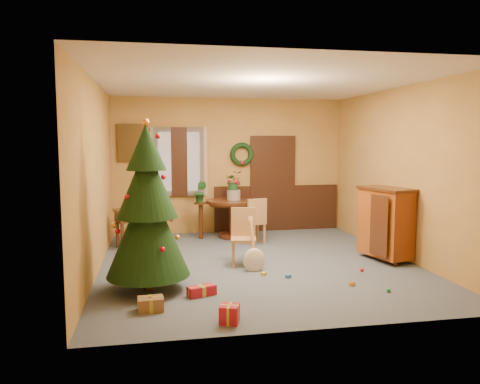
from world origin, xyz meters
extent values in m
plane|color=#3D4758|center=(0.00, 0.00, 0.00)|extent=(5.50, 5.50, 0.00)
plane|color=silver|center=(0.00, 0.00, 2.90)|extent=(5.50, 5.50, 0.00)
plane|color=olive|center=(0.00, 2.75, 1.45)|extent=(5.00, 0.00, 5.00)
plane|color=olive|center=(0.00, -2.75, 1.45)|extent=(5.00, 0.00, 5.00)
plane|color=olive|center=(-2.50, 0.00, 1.45)|extent=(0.00, 5.50, 5.50)
plane|color=olive|center=(2.50, 0.00, 1.45)|extent=(0.00, 5.50, 5.50)
cube|color=black|center=(1.05, 2.71, 0.50)|extent=(2.80, 0.06, 1.00)
cube|color=black|center=(0.95, 2.70, 1.05)|extent=(1.00, 0.08, 2.10)
cube|color=white|center=(0.95, 2.73, 1.00)|extent=(0.80, 0.03, 1.90)
cube|color=black|center=(-1.10, 2.70, 1.55)|extent=(1.05, 0.08, 1.45)
cube|color=white|center=(-1.10, 2.73, 1.55)|extent=(0.88, 0.03, 1.25)
cube|color=white|center=(-1.48, 2.65, 1.55)|extent=(0.42, 0.02, 1.45)
cube|color=white|center=(-0.72, 2.65, 1.55)|extent=(0.42, 0.02, 1.45)
torus|color=black|center=(0.25, 2.67, 1.70)|extent=(0.51, 0.11, 0.51)
cube|color=#4C3819|center=(-2.05, 2.71, 1.95)|extent=(0.62, 0.05, 0.78)
cube|color=gray|center=(-2.05, 2.74, 1.95)|extent=(0.48, 0.02, 0.62)
cylinder|color=black|center=(-0.03, 2.09, 0.75)|extent=(1.14, 1.14, 0.06)
cylinder|color=black|center=(-0.03, 2.09, 0.69)|extent=(1.02, 1.02, 0.04)
cylinder|color=black|center=(-0.03, 2.09, 0.39)|extent=(0.18, 0.18, 0.63)
cylinder|color=black|center=(-0.03, 2.09, 0.05)|extent=(0.61, 0.61, 0.10)
cylinder|color=slate|center=(-0.03, 2.09, 0.89)|extent=(0.27, 0.27, 0.20)
imported|color=#1E4C23|center=(-0.03, 2.09, 1.18)|extent=(0.36, 0.31, 0.40)
cube|color=olive|center=(-0.25, -0.08, 0.42)|extent=(0.46, 0.46, 0.05)
cube|color=olive|center=(-0.22, 0.09, 0.68)|extent=(0.40, 0.11, 0.47)
cube|color=olive|center=(-0.06, 0.05, 0.20)|extent=(0.05, 0.05, 0.41)
cube|color=olive|center=(-0.38, 0.10, 0.20)|extent=(0.05, 0.05, 0.41)
cube|color=olive|center=(-0.12, -0.27, 0.20)|extent=(0.05, 0.05, 0.41)
cube|color=olive|center=(-0.43, -0.22, 0.20)|extent=(0.05, 0.05, 0.41)
cube|color=olive|center=(0.25, 1.47, 0.42)|extent=(0.46, 0.46, 0.05)
cube|color=olive|center=(0.29, 1.29, 0.67)|extent=(0.39, 0.12, 0.46)
cube|color=olive|center=(0.13, 1.28, 0.20)|extent=(0.05, 0.05, 0.40)
cube|color=olive|center=(0.44, 1.34, 0.20)|extent=(0.05, 0.05, 0.40)
cube|color=olive|center=(0.06, 1.59, 0.20)|extent=(0.05, 0.05, 0.40)
cube|color=olive|center=(0.37, 1.65, 0.20)|extent=(0.05, 0.05, 0.40)
cylinder|color=black|center=(-0.71, 2.09, 0.36)|extent=(0.09, 0.09, 0.72)
cylinder|color=black|center=(-0.71, 2.09, 0.73)|extent=(0.29, 0.29, 0.03)
imported|color=#19471E|center=(-0.71, 2.09, 0.97)|extent=(0.30, 0.27, 0.44)
cylinder|color=#382111|center=(-1.73, -1.06, 0.12)|extent=(0.14, 0.14, 0.24)
cone|color=black|center=(-1.73, -1.06, 0.86)|extent=(1.11, 1.11, 1.31)
cone|color=black|center=(-1.73, -1.06, 1.46)|extent=(0.81, 0.81, 0.96)
cone|color=black|center=(-1.73, -1.06, 1.91)|extent=(0.52, 0.52, 0.60)
sphere|color=orange|center=(-1.73, -1.06, 2.24)|extent=(0.10, 0.10, 0.10)
cube|color=black|center=(-1.95, 1.59, 0.71)|extent=(0.91, 0.68, 0.05)
cube|color=black|center=(-1.95, 1.59, 0.58)|extent=(0.85, 0.62, 0.17)
cube|color=black|center=(-2.30, 1.59, 0.34)|extent=(0.15, 0.29, 0.68)
cube|color=black|center=(-1.60, 1.59, 0.34)|extent=(0.15, 0.29, 0.68)
cube|color=#571D09|center=(2.15, -0.18, 0.63)|extent=(0.65, 0.98, 1.12)
cube|color=black|center=(2.15, -0.18, 1.20)|extent=(0.72, 1.05, 0.04)
cylinder|color=black|center=(2.15, -0.56, 0.04)|extent=(0.06, 0.06, 0.08)
cylinder|color=black|center=(2.15, 0.20, 0.04)|extent=(0.06, 0.06, 0.08)
cube|color=brown|center=(-1.71, -1.86, 0.08)|extent=(0.31, 0.24, 0.16)
cube|color=gold|center=(-1.71, -1.86, 0.08)|extent=(0.30, 0.05, 0.16)
cube|color=gold|center=(-1.71, -1.86, 0.08)|extent=(0.06, 0.22, 0.16)
cube|color=maroon|center=(-0.85, -2.40, 0.10)|extent=(0.26, 0.26, 0.20)
cube|color=gold|center=(-0.85, -2.40, 0.10)|extent=(0.20, 0.10, 0.21)
cube|color=gold|center=(-0.85, -2.40, 0.10)|extent=(0.10, 0.20, 0.21)
cube|color=brown|center=(-1.83, 0.06, 0.08)|extent=(0.35, 0.32, 0.16)
cube|color=gold|center=(-1.83, 0.06, 0.08)|extent=(0.27, 0.18, 0.16)
cube|color=gold|center=(-1.83, 0.06, 0.08)|extent=(0.14, 0.20, 0.16)
cube|color=maroon|center=(-1.06, -1.44, 0.06)|extent=(0.40, 0.26, 0.13)
cube|color=gold|center=(-1.06, -1.44, 0.06)|extent=(0.36, 0.14, 0.13)
cube|color=gold|center=(-1.06, -1.44, 0.06)|extent=(0.10, 0.16, 0.13)
cube|color=#2965B4|center=(0.26, -0.90, 0.03)|extent=(0.09, 0.08, 0.05)
sphere|color=#279146|center=(1.38, -1.75, 0.03)|extent=(0.06, 0.06, 0.06)
cube|color=gold|center=(-0.06, -0.71, 0.03)|extent=(0.09, 0.09, 0.05)
sphere|color=red|center=(1.47, -0.78, 0.03)|extent=(0.06, 0.06, 0.06)
cube|color=orange|center=(1.03, -1.41, 0.03)|extent=(0.09, 0.08, 0.05)
camera|label=1|loc=(-1.65, -7.29, 2.00)|focal=35.00mm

